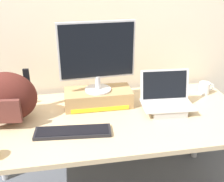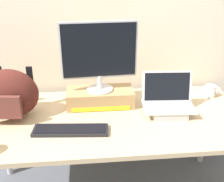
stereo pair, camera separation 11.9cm
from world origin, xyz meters
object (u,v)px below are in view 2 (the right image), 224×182
coffee_mug (210,91)px  toner_box_yellow (100,97)px  desktop_monitor (99,55)px  open_laptop (168,105)px  external_keyboard (71,130)px  messenger_backpack (10,94)px

coffee_mug → toner_box_yellow: bearing=-176.8°
desktop_monitor → toner_box_yellow: bearing=91.3°
desktop_monitor → coffee_mug: desktop_monitor is taller
open_laptop → external_keyboard: bearing=-160.8°
messenger_backpack → coffee_mug: messenger_backpack is taller
desktop_monitor → external_keyboard: bearing=-123.7°
toner_box_yellow → open_laptop: 0.47m
coffee_mug → open_laptop: bearing=-152.0°
desktop_monitor → messenger_backpack: desktop_monitor is taller
external_keyboard → coffee_mug: (1.02, 0.38, 0.03)m
toner_box_yellow → coffee_mug: toner_box_yellow is taller
toner_box_yellow → messenger_backpack: messenger_backpack is taller
external_keyboard → messenger_backpack: messenger_backpack is taller
desktop_monitor → messenger_backpack: bearing=-173.1°
messenger_backpack → open_laptop: bearing=3.7°
desktop_monitor → open_laptop: 0.56m
open_laptop → toner_box_yellow: bearing=163.8°
toner_box_yellow → open_laptop: size_ratio=1.33×
external_keyboard → messenger_backpack: size_ratio=1.16×
toner_box_yellow → open_laptop: (0.44, -0.16, -0.00)m
external_keyboard → coffee_mug: 1.08m
open_laptop → coffee_mug: open_laptop is taller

